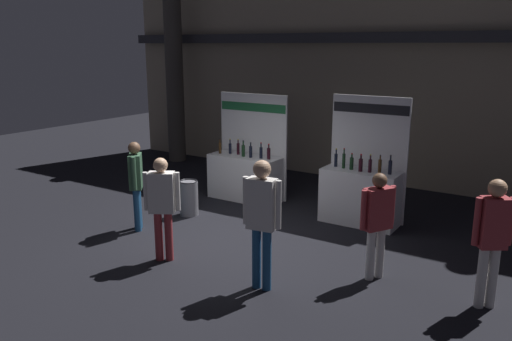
# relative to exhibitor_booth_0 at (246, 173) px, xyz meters

# --- Properties ---
(ground_plane) EXTENTS (26.44, 26.44, 0.00)m
(ground_plane) POSITION_rel_exhibitor_booth_0_xyz_m (0.96, -2.12, -0.59)
(ground_plane) COLOR black
(hall_colonnade) EXTENTS (13.22, 1.22, 6.31)m
(hall_colonnade) POSITION_rel_exhibitor_booth_0_xyz_m (0.96, 2.86, 2.52)
(hall_colonnade) COLOR tan
(hall_colonnade) RESTS_ON ground_plane
(exhibitor_booth_0) EXTENTS (1.69, 0.66, 2.29)m
(exhibitor_booth_0) POSITION_rel_exhibitor_booth_0_xyz_m (0.00, 0.00, 0.00)
(exhibitor_booth_0) COLOR white
(exhibitor_booth_0) RESTS_ON ground_plane
(exhibitor_booth_1) EXTENTS (1.51, 0.66, 2.39)m
(exhibitor_booth_1) POSITION_rel_exhibitor_booth_0_xyz_m (2.69, -0.12, 0.03)
(exhibitor_booth_1) COLOR white
(exhibitor_booth_1) RESTS_ON ground_plane
(trash_bin) EXTENTS (0.37, 0.37, 0.71)m
(trash_bin) POSITION_rel_exhibitor_booth_0_xyz_m (-0.35, -1.52, -0.23)
(trash_bin) COLOR slate
(trash_bin) RESTS_ON ground_plane
(visitor_0) EXTENTS (0.39, 0.52, 1.58)m
(visitor_0) POSITION_rel_exhibitor_booth_0_xyz_m (3.76, -2.25, 0.34)
(visitor_0) COLOR silver
(visitor_0) RESTS_ON ground_plane
(visitor_1) EXTENTS (0.56, 0.26, 1.84)m
(visitor_1) POSITION_rel_exhibitor_booth_0_xyz_m (2.55, -3.41, 0.52)
(visitor_1) COLOR navy
(visitor_1) RESTS_ON ground_plane
(visitor_2) EXTENTS (0.49, 0.40, 1.65)m
(visitor_2) POSITION_rel_exhibitor_booth_0_xyz_m (0.74, -3.42, 0.40)
(visitor_2) COLOR maroon
(visitor_2) RESTS_ON ground_plane
(visitor_3) EXTENTS (0.40, 0.44, 1.64)m
(visitor_3) POSITION_rel_exhibitor_booth_0_xyz_m (-0.60, -2.66, 0.38)
(visitor_3) COLOR navy
(visitor_3) RESTS_ON ground_plane
(visitor_4) EXTENTS (0.43, 0.37, 1.71)m
(visitor_4) POSITION_rel_exhibitor_booth_0_xyz_m (5.25, -2.29, 0.42)
(visitor_4) COLOR silver
(visitor_4) RESTS_ON ground_plane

